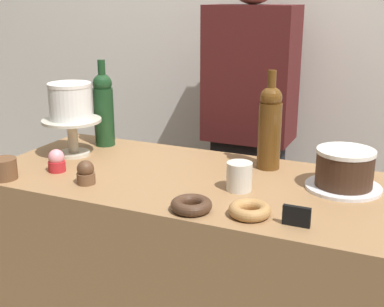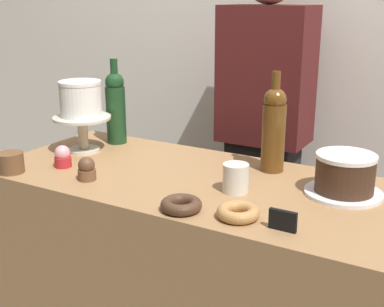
% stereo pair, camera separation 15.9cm
% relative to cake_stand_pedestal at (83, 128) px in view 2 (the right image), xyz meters
% --- Properties ---
extents(back_wall, '(6.00, 0.05, 2.60)m').
position_rel_cake_stand_pedestal_xyz_m(back_wall, '(0.49, 0.83, 0.33)').
color(back_wall, silver).
rests_on(back_wall, ground_plane).
extents(display_counter, '(1.33, 0.60, 0.88)m').
position_rel_cake_stand_pedestal_xyz_m(display_counter, '(0.49, -0.05, -0.53)').
color(display_counter, '#997047').
rests_on(display_counter, ground_plane).
extents(cake_stand_pedestal, '(0.21, 0.21, 0.13)m').
position_rel_cake_stand_pedestal_xyz_m(cake_stand_pedestal, '(0.00, 0.00, 0.00)').
color(cake_stand_pedestal, beige).
rests_on(cake_stand_pedestal, display_counter).
extents(white_layer_cake, '(0.15, 0.15, 0.13)m').
position_rel_cake_stand_pedestal_xyz_m(white_layer_cake, '(0.00, 0.00, 0.11)').
color(white_layer_cake, white).
rests_on(white_layer_cake, cake_stand_pedestal).
extents(silver_serving_platter, '(0.22, 0.22, 0.01)m').
position_rel_cake_stand_pedestal_xyz_m(silver_serving_platter, '(0.94, 0.05, -0.08)').
color(silver_serving_platter, white).
rests_on(silver_serving_platter, display_counter).
extents(chocolate_round_cake, '(0.17, 0.17, 0.11)m').
position_rel_cake_stand_pedestal_xyz_m(chocolate_round_cake, '(0.94, 0.05, -0.02)').
color(chocolate_round_cake, '#3D2619').
rests_on(chocolate_round_cake, silver_serving_platter).
extents(wine_bottle_amber, '(0.08, 0.08, 0.33)m').
position_rel_cake_stand_pedestal_xyz_m(wine_bottle_amber, '(0.68, 0.15, 0.05)').
color(wine_bottle_amber, '#5B3814').
rests_on(wine_bottle_amber, display_counter).
extents(wine_bottle_green, '(0.08, 0.08, 0.33)m').
position_rel_cake_stand_pedestal_xyz_m(wine_bottle_green, '(0.03, 0.16, 0.05)').
color(wine_bottle_green, '#193D1E').
rests_on(wine_bottle_green, display_counter).
extents(cupcake_chocolate, '(0.06, 0.06, 0.07)m').
position_rel_cake_stand_pedestal_xyz_m(cupcake_chocolate, '(0.21, -0.23, -0.05)').
color(cupcake_chocolate, brown).
rests_on(cupcake_chocolate, display_counter).
extents(cupcake_strawberry, '(0.06, 0.06, 0.07)m').
position_rel_cake_stand_pedestal_xyz_m(cupcake_strawberry, '(0.06, -0.17, -0.05)').
color(cupcake_strawberry, red).
rests_on(cupcake_strawberry, display_counter).
extents(donut_chocolate, '(0.11, 0.11, 0.03)m').
position_rel_cake_stand_pedestal_xyz_m(donut_chocolate, '(0.59, -0.28, -0.07)').
color(donut_chocolate, '#472D1E').
rests_on(donut_chocolate, display_counter).
extents(donut_maple, '(0.11, 0.11, 0.03)m').
position_rel_cake_stand_pedestal_xyz_m(donut_maple, '(0.74, -0.25, -0.07)').
color(donut_maple, '#B27F47').
rests_on(donut_maple, display_counter).
extents(cookie_stack, '(0.08, 0.08, 0.07)m').
position_rel_cake_stand_pedestal_xyz_m(cookie_stack, '(-0.05, -0.30, -0.06)').
color(cookie_stack, brown).
rests_on(cookie_stack, display_counter).
extents(price_sign_chalkboard, '(0.07, 0.01, 0.05)m').
position_rel_cake_stand_pedestal_xyz_m(price_sign_chalkboard, '(0.87, -0.26, -0.06)').
color(price_sign_chalkboard, black).
rests_on(price_sign_chalkboard, display_counter).
extents(coffee_cup_ceramic, '(0.08, 0.08, 0.08)m').
position_rel_cake_stand_pedestal_xyz_m(coffee_cup_ceramic, '(0.66, -0.09, -0.05)').
color(coffee_cup_ceramic, silver).
rests_on(coffee_cup_ceramic, display_counter).
extents(barista_figure, '(0.36, 0.22, 1.60)m').
position_rel_cake_stand_pedestal_xyz_m(barista_figure, '(0.47, 0.58, -0.13)').
color(barista_figure, black).
rests_on(barista_figure, ground_plane).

